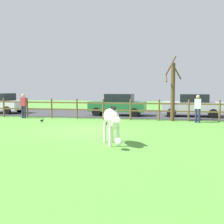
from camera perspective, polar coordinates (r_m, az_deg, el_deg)
name	(u,v)px	position (r m, az deg, el deg)	size (l,w,h in m)	color
ground_plane	(84,131)	(14.19, -5.53, -3.61)	(60.00, 60.00, 0.00)	#549338
parking_asphalt	(119,113)	(23.16, 1.44, -0.25)	(28.00, 7.40, 0.05)	#38383D
paddock_fence	(103,108)	(18.97, -1.72, 0.82)	(21.60, 0.11, 1.33)	brown
bare_tree	(173,90)	(18.39, 11.72, 4.23)	(1.01, 1.01, 4.04)	#513A23
zebra	(112,119)	(10.50, -0.05, -1.46)	(1.12, 1.78, 1.41)	white
crow_on_grass	(42,121)	(17.71, -13.49, -1.62)	(0.21, 0.10, 0.20)	black
parked_car_green	(118,104)	(21.09, 1.17, 1.48)	(4.03, 1.95, 1.56)	#236B38
parked_car_silver	(192,105)	(21.09, 15.40, 1.31)	(4.06, 2.00, 1.56)	#B7BABF
visitor_left_of_tree	(198,107)	(17.91, 16.36, 0.89)	(0.40, 0.28, 1.64)	#232847
visitor_right_of_tree	(24,105)	(20.51, -16.85, 1.36)	(0.37, 0.23, 1.64)	#232847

